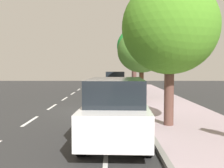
{
  "coord_description": "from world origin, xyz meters",
  "views": [
    {
      "loc": [
        0.36,
        -14.24,
        2.33
      ],
      "look_at": [
        0.42,
        7.51,
        1.0
      ],
      "focal_mm": 42.16,
      "sensor_mm": 36.0,
      "label": 1
    }
  ],
  "objects_px": {
    "parked_suv_white_second": "(115,109)",
    "cyclist_with_backpack": "(125,85)",
    "parked_suv_black_far": "(114,82)",
    "street_tree_far_end": "(133,47)",
    "parked_sedan_silver_mid": "(115,93)",
    "street_tree_near_cyclist": "(169,28)",
    "street_tree_mid_block": "(141,51)",
    "bicycle_at_curb": "(122,93)",
    "fire_hydrant": "(137,94)"
  },
  "relations": [
    {
      "from": "street_tree_near_cyclist",
      "to": "fire_hydrant",
      "type": "xyz_separation_m",
      "value": [
        -0.44,
        7.97,
        -3.29
      ]
    },
    {
      "from": "bicycle_at_curb",
      "to": "fire_hydrant",
      "type": "relative_size",
      "value": 1.55
    },
    {
      "from": "parked_suv_white_second",
      "to": "bicycle_at_curb",
      "type": "xyz_separation_m",
      "value": [
        0.72,
        12.35,
        -0.64
      ]
    },
    {
      "from": "parked_sedan_silver_mid",
      "to": "street_tree_mid_block",
      "type": "xyz_separation_m",
      "value": [
        1.94,
        3.19,
        2.81
      ]
    },
    {
      "from": "parked_sedan_silver_mid",
      "to": "fire_hydrant",
      "type": "bearing_deg",
      "value": 48.99
    },
    {
      "from": "fire_hydrant",
      "to": "street_tree_mid_block",
      "type": "bearing_deg",
      "value": 73.13
    },
    {
      "from": "parked_suv_white_second",
      "to": "parked_suv_black_far",
      "type": "distance_m",
      "value": 16.65
    },
    {
      "from": "parked_suv_black_far",
      "to": "street_tree_far_end",
      "type": "relative_size",
      "value": 0.78
    },
    {
      "from": "parked_sedan_silver_mid",
      "to": "street_tree_mid_block",
      "type": "relative_size",
      "value": 0.89
    },
    {
      "from": "street_tree_near_cyclist",
      "to": "fire_hydrant",
      "type": "height_order",
      "value": "street_tree_near_cyclist"
    },
    {
      "from": "parked_suv_white_second",
      "to": "cyclist_with_backpack",
      "type": "bearing_deg",
      "value": 85.48
    },
    {
      "from": "cyclist_with_backpack",
      "to": "street_tree_near_cyclist",
      "type": "bearing_deg",
      "value": -83.71
    },
    {
      "from": "parked_sedan_silver_mid",
      "to": "parked_suv_black_far",
      "type": "relative_size",
      "value": 0.95
    },
    {
      "from": "parked_suv_black_far",
      "to": "fire_hydrant",
      "type": "relative_size",
      "value": 5.61
    },
    {
      "from": "street_tree_near_cyclist",
      "to": "street_tree_mid_block",
      "type": "bearing_deg",
      "value": 90.0
    },
    {
      "from": "parked_suv_white_second",
      "to": "street_tree_mid_block",
      "type": "relative_size",
      "value": 0.95
    },
    {
      "from": "parked_suv_white_second",
      "to": "street_tree_near_cyclist",
      "type": "bearing_deg",
      "value": 40.17
    },
    {
      "from": "parked_sedan_silver_mid",
      "to": "parked_suv_black_far",
      "type": "xyz_separation_m",
      "value": [
        0.02,
        8.66,
        0.27
      ]
    },
    {
      "from": "fire_hydrant",
      "to": "cyclist_with_backpack",
      "type": "bearing_deg",
      "value": 107.02
    },
    {
      "from": "parked_sedan_silver_mid",
      "to": "street_tree_mid_block",
      "type": "distance_m",
      "value": 4.67
    },
    {
      "from": "parked_suv_white_second",
      "to": "cyclist_with_backpack",
      "type": "xyz_separation_m",
      "value": [
        0.94,
        11.92,
        -0.05
      ]
    },
    {
      "from": "cyclist_with_backpack",
      "to": "street_tree_far_end",
      "type": "bearing_deg",
      "value": 78.97
    },
    {
      "from": "parked_sedan_silver_mid",
      "to": "street_tree_far_end",
      "type": "distance_m",
      "value": 10.54
    },
    {
      "from": "cyclist_with_backpack",
      "to": "parked_suv_white_second",
      "type": "bearing_deg",
      "value": -94.52
    },
    {
      "from": "bicycle_at_curb",
      "to": "street_tree_far_end",
      "type": "distance_m",
      "value": 6.8
    },
    {
      "from": "parked_sedan_silver_mid",
      "to": "bicycle_at_curb",
      "type": "distance_m",
      "value": 4.42
    },
    {
      "from": "parked_sedan_silver_mid",
      "to": "street_tree_near_cyclist",
      "type": "distance_m",
      "value": 7.24
    },
    {
      "from": "parked_suv_white_second",
      "to": "bicycle_at_curb",
      "type": "relative_size",
      "value": 3.68
    },
    {
      "from": "parked_sedan_silver_mid",
      "to": "street_tree_mid_block",
      "type": "height_order",
      "value": "street_tree_mid_block"
    },
    {
      "from": "parked_suv_white_second",
      "to": "parked_suv_black_far",
      "type": "xyz_separation_m",
      "value": [
        0.14,
        16.65,
        0.0
      ]
    },
    {
      "from": "street_tree_near_cyclist",
      "to": "parked_sedan_silver_mid",
      "type": "bearing_deg",
      "value": 107.25
    },
    {
      "from": "street_tree_mid_block",
      "to": "street_tree_far_end",
      "type": "relative_size",
      "value": 0.83
    },
    {
      "from": "fire_hydrant",
      "to": "parked_sedan_silver_mid",
      "type": "bearing_deg",
      "value": -131.01
    },
    {
      "from": "parked_suv_white_second",
      "to": "street_tree_mid_block",
      "type": "distance_m",
      "value": 11.64
    },
    {
      "from": "parked_suv_black_far",
      "to": "parked_suv_white_second",
      "type": "bearing_deg",
      "value": -90.49
    },
    {
      "from": "bicycle_at_curb",
      "to": "cyclist_with_backpack",
      "type": "distance_m",
      "value": 0.76
    },
    {
      "from": "parked_sedan_silver_mid",
      "to": "cyclist_with_backpack",
      "type": "relative_size",
      "value": 2.78
    },
    {
      "from": "bicycle_at_curb",
      "to": "street_tree_far_end",
      "type": "xyz_separation_m",
      "value": [
        1.34,
        5.33,
        4.02
      ]
    },
    {
      "from": "parked_suv_black_far",
      "to": "bicycle_at_curb",
      "type": "height_order",
      "value": "parked_suv_black_far"
    },
    {
      "from": "parked_suv_white_second",
      "to": "street_tree_near_cyclist",
      "type": "relative_size",
      "value": 0.87
    },
    {
      "from": "street_tree_mid_block",
      "to": "fire_hydrant",
      "type": "height_order",
      "value": "street_tree_mid_block"
    },
    {
      "from": "parked_suv_black_far",
      "to": "cyclist_with_backpack",
      "type": "height_order",
      "value": "parked_suv_black_far"
    },
    {
      "from": "parked_suv_white_second",
      "to": "street_tree_far_end",
      "type": "relative_size",
      "value": 0.79
    },
    {
      "from": "parked_sedan_silver_mid",
      "to": "street_tree_near_cyclist",
      "type": "xyz_separation_m",
      "value": [
        1.94,
        -6.25,
        3.1
      ]
    },
    {
      "from": "bicycle_at_curb",
      "to": "street_tree_near_cyclist",
      "type": "xyz_separation_m",
      "value": [
        1.34,
        -10.61,
        3.46
      ]
    },
    {
      "from": "parked_sedan_silver_mid",
      "to": "fire_hydrant",
      "type": "xyz_separation_m",
      "value": [
        1.5,
        1.72,
        -0.2
      ]
    },
    {
      "from": "parked_suv_white_second",
      "to": "street_tree_near_cyclist",
      "type": "distance_m",
      "value": 3.91
    },
    {
      "from": "parked_suv_black_far",
      "to": "fire_hydrant",
      "type": "bearing_deg",
      "value": -77.99
    },
    {
      "from": "fire_hydrant",
      "to": "parked_suv_black_far",
      "type": "bearing_deg",
      "value": 102.01
    },
    {
      "from": "street_tree_near_cyclist",
      "to": "street_tree_far_end",
      "type": "relative_size",
      "value": 0.91
    }
  ]
}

